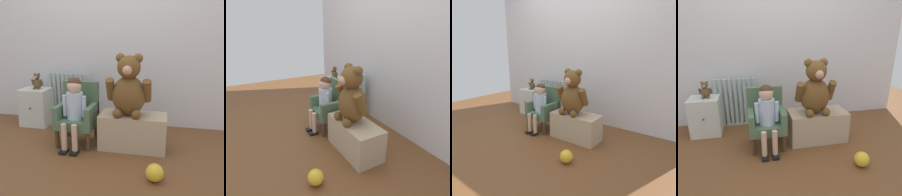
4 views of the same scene
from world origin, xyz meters
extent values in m
plane|color=brown|center=(0.00, 0.00, 0.00)|extent=(6.00, 6.00, 0.00)
cube|color=silver|center=(0.00, 1.26, 1.20)|extent=(3.80, 0.05, 2.40)
cylinder|color=#A5B6B5|center=(-0.81, 1.13, 0.34)|extent=(0.05, 0.05, 0.63)
cylinder|color=#A5B6B5|center=(-0.74, 1.13, 0.34)|extent=(0.05, 0.05, 0.63)
cylinder|color=#A5B6B5|center=(-0.68, 1.13, 0.34)|extent=(0.05, 0.05, 0.63)
cylinder|color=#A5B6B5|center=(-0.62, 1.13, 0.34)|extent=(0.05, 0.05, 0.63)
cylinder|color=#A5B6B5|center=(-0.56, 1.13, 0.34)|extent=(0.05, 0.05, 0.63)
cylinder|color=#A5B6B5|center=(-0.50, 1.13, 0.34)|extent=(0.05, 0.05, 0.63)
cylinder|color=#A5B6B5|center=(-0.43, 1.13, 0.34)|extent=(0.05, 0.05, 0.63)
cylinder|color=#A5B6B5|center=(-0.37, 1.13, 0.34)|extent=(0.05, 0.05, 0.63)
cylinder|color=#A5B6B5|center=(-0.31, 1.13, 0.34)|extent=(0.05, 0.05, 0.63)
cube|color=#A5B6B5|center=(-0.56, 1.13, 0.01)|extent=(0.56, 0.05, 0.02)
cube|color=silver|center=(-0.92, 0.94, 0.24)|extent=(0.36, 0.30, 0.48)
sphere|color=#4C3823|center=(-0.92, 0.78, 0.26)|extent=(0.02, 0.02, 0.02)
cube|color=#4C684B|center=(-0.20, 0.49, 0.25)|extent=(0.39, 0.37, 0.10)
cube|color=#4C684B|center=(-0.20, 0.65, 0.48)|extent=(0.39, 0.06, 0.36)
cube|color=#4C684B|center=(-0.37, 0.49, 0.37)|extent=(0.06, 0.37, 0.14)
cube|color=#4C684B|center=(-0.04, 0.49, 0.37)|extent=(0.06, 0.37, 0.14)
cylinder|color=#4C331E|center=(-0.37, 0.34, 0.10)|extent=(0.04, 0.04, 0.20)
cylinder|color=#4C331E|center=(-0.04, 0.34, 0.10)|extent=(0.04, 0.04, 0.20)
cylinder|color=#4C331E|center=(-0.37, 0.65, 0.10)|extent=(0.04, 0.04, 0.20)
cylinder|color=#4C331E|center=(-0.04, 0.65, 0.10)|extent=(0.04, 0.04, 0.20)
cylinder|color=silver|center=(-0.20, 0.45, 0.44)|extent=(0.17, 0.17, 0.28)
sphere|color=#D8AD8E|center=(-0.20, 0.45, 0.64)|extent=(0.15, 0.15, 0.15)
sphere|color=#472D1E|center=(-0.20, 0.46, 0.66)|extent=(0.14, 0.14, 0.14)
cylinder|color=#D8AD8E|center=(-0.26, 0.26, 0.16)|extent=(0.06, 0.06, 0.27)
cube|color=black|center=(-0.26, 0.24, 0.01)|extent=(0.07, 0.11, 0.03)
cylinder|color=#D8AD8E|center=(-0.15, 0.26, 0.16)|extent=(0.06, 0.06, 0.27)
cube|color=black|center=(-0.15, 0.24, 0.01)|extent=(0.07, 0.11, 0.03)
cylinder|color=silver|center=(-0.31, 0.43, 0.44)|extent=(0.04, 0.04, 0.22)
cylinder|color=silver|center=(-0.10, 0.43, 0.44)|extent=(0.04, 0.04, 0.22)
cube|color=tan|center=(0.39, 0.52, 0.18)|extent=(0.67, 0.33, 0.36)
ellipsoid|color=brown|center=(0.34, 0.51, 0.56)|extent=(0.34, 0.29, 0.40)
sphere|color=brown|center=(0.34, 0.49, 0.84)|extent=(0.23, 0.23, 0.23)
sphere|color=tan|center=(0.34, 0.39, 0.83)|extent=(0.09, 0.09, 0.09)
sphere|color=brown|center=(0.26, 0.51, 0.93)|extent=(0.09, 0.09, 0.09)
sphere|color=brown|center=(0.43, 0.51, 0.93)|extent=(0.09, 0.09, 0.09)
cylinder|color=brown|center=(0.16, 0.49, 0.62)|extent=(0.09, 0.17, 0.24)
cylinder|color=brown|center=(0.53, 0.49, 0.62)|extent=(0.09, 0.17, 0.24)
sphere|color=brown|center=(0.25, 0.39, 0.41)|extent=(0.09, 0.09, 0.09)
sphere|color=brown|center=(0.44, 0.39, 0.41)|extent=(0.09, 0.09, 0.09)
ellipsoid|color=brown|center=(-0.89, 0.96, 0.54)|extent=(0.11, 0.10, 0.13)
sphere|color=brown|center=(-0.89, 0.95, 0.64)|extent=(0.08, 0.08, 0.08)
sphere|color=tan|center=(-0.89, 0.92, 0.63)|extent=(0.03, 0.03, 0.03)
sphere|color=brown|center=(-0.92, 0.96, 0.67)|extent=(0.03, 0.03, 0.03)
sphere|color=brown|center=(-0.86, 0.96, 0.67)|extent=(0.03, 0.03, 0.03)
cylinder|color=brown|center=(-0.95, 0.95, 0.56)|extent=(0.03, 0.06, 0.08)
cylinder|color=brown|center=(-0.83, 0.95, 0.56)|extent=(0.03, 0.06, 0.08)
sphere|color=brown|center=(-0.92, 0.91, 0.49)|extent=(0.03, 0.03, 0.03)
sphere|color=brown|center=(-0.86, 0.91, 0.49)|extent=(0.03, 0.03, 0.03)
sphere|color=gold|center=(0.65, -0.06, 0.07)|extent=(0.15, 0.15, 0.15)
camera|label=1|loc=(0.70, -1.88, 1.15)|focal=40.00mm
camera|label=2|loc=(1.98, -0.56, 1.37)|focal=32.00mm
camera|label=3|loc=(1.82, -1.66, 1.24)|focal=32.00mm
camera|label=4|loc=(-0.37, -1.52, 1.25)|focal=32.00mm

